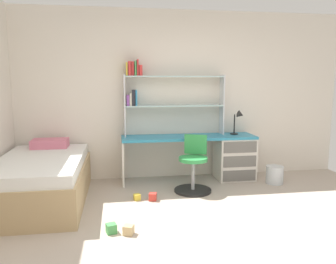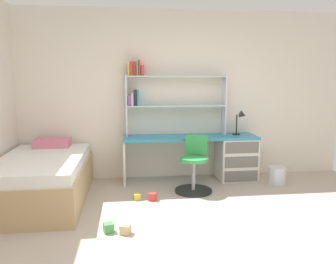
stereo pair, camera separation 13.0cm
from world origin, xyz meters
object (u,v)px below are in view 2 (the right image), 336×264
object	(u,v)px
toy_block_yellow_1	(137,197)
bookshelf_hutch	(163,92)
toy_block_natural_0	(125,229)
toy_block_green_2	(108,228)
desk	(224,155)
waste_bin	(277,176)
toy_block_red_3	(152,197)
desk_lamp	(241,119)
bed_platform	(42,179)
swivel_chair	(194,170)

from	to	relation	value
toy_block_yellow_1	bookshelf_hutch	bearing A→B (deg)	63.92
toy_block_natural_0	toy_block_green_2	bearing A→B (deg)	161.37
desk	waste_bin	bearing A→B (deg)	-26.21
toy_block_red_3	desk_lamp	bearing A→B (deg)	29.49
bed_platform	toy_block_yellow_1	distance (m)	1.23
swivel_chair	toy_block_red_3	distance (m)	0.72
desk	bookshelf_hutch	bearing A→B (deg)	171.75
swivel_chair	toy_block_natural_0	xyz separation A→B (m)	(-0.95, -1.23, -0.26)
desk_lamp	toy_block_natural_0	world-z (taller)	desk_lamp
bookshelf_hutch	desk_lamp	xyz separation A→B (m)	(1.22, -0.12, -0.42)
desk_lamp	swivel_chair	xyz separation A→B (m)	(-0.85, -0.52, -0.65)
desk	bookshelf_hutch	distance (m)	1.38
swivel_chair	bed_platform	xyz separation A→B (m)	(-2.01, -0.15, -0.01)
bookshelf_hutch	desk_lamp	distance (m)	1.29
toy_block_natural_0	toy_block_yellow_1	world-z (taller)	toy_block_natural_0
desk_lamp	toy_block_green_2	size ratio (longest dim) A/B	3.92
bookshelf_hutch	bed_platform	size ratio (longest dim) A/B	0.84
bookshelf_hutch	desk_lamp	bearing A→B (deg)	-5.55
swivel_chair	bed_platform	distance (m)	2.01
swivel_chair	toy_block_yellow_1	size ratio (longest dim) A/B	9.94
bookshelf_hutch	desk	bearing A→B (deg)	-8.25
bookshelf_hutch	bed_platform	xyz separation A→B (m)	(-1.64, -0.79, -1.08)
swivel_chair	waste_bin	size ratio (longest dim) A/B	2.93
desk	toy_block_green_2	xyz separation A→B (m)	(-1.71, -1.68, -0.34)
desk_lamp	toy_block_natural_0	size ratio (longest dim) A/B	4.01
desk	desk_lamp	distance (m)	0.62
toy_block_natural_0	toy_block_green_2	size ratio (longest dim) A/B	0.98
desk_lamp	waste_bin	bearing A→B (deg)	-39.48
bed_platform	waste_bin	bearing A→B (deg)	5.23
toy_block_red_3	toy_block_yellow_1	bearing A→B (deg)	167.57
desk	toy_block_natural_0	size ratio (longest dim) A/B	21.50
bookshelf_hutch	toy_block_natural_0	distance (m)	2.37
swivel_chair	toy_block_red_3	size ratio (longest dim) A/B	8.11
toy_block_natural_0	desk	bearing A→B (deg)	48.47
bookshelf_hutch	waste_bin	distance (m)	2.14
waste_bin	bookshelf_hutch	bearing A→B (deg)	163.62
toy_block_red_3	swivel_chair	bearing A→B (deg)	26.13
desk	swivel_chair	size ratio (longest dim) A/B	2.63
desk	toy_block_green_2	distance (m)	2.42
toy_block_green_2	toy_block_natural_0	bearing A→B (deg)	-18.63
desk_lamp	toy_block_red_3	bearing A→B (deg)	-150.51
toy_block_yellow_1	toy_block_red_3	distance (m)	0.21
desk_lamp	toy_block_green_2	world-z (taller)	desk_lamp
desk	toy_block_red_3	size ratio (longest dim) A/B	21.34
desk	toy_block_red_3	world-z (taller)	desk
toy_block_green_2	toy_block_red_3	bearing A→B (deg)	59.37
bookshelf_hutch	toy_block_red_3	bearing A→B (deg)	-104.24
desk	desk_lamp	size ratio (longest dim) A/B	5.36
toy_block_green_2	desk_lamp	bearing A→B (deg)	40.72
toy_block_natural_0	toy_block_yellow_1	xyz separation A→B (m)	(0.15, 0.98, -0.01)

